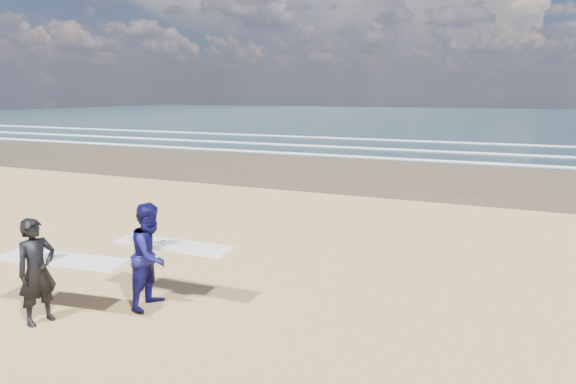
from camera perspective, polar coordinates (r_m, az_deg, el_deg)
The scene contains 2 objects.
surfer_near at distance 9.19m, azimuth -25.77°, elevation -7.76°, with size 2.25×1.11×1.74m.
surfer_far at distance 9.20m, azimuth -14.78°, elevation -6.72°, with size 2.21×1.09×1.84m.
Camera 1 is at (6.65, -5.55, 3.67)m, focal length 32.00 mm.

